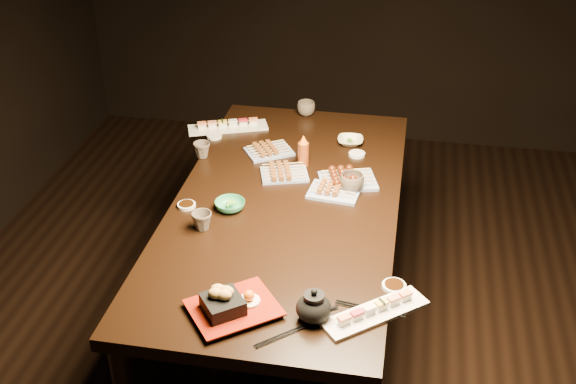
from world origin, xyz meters
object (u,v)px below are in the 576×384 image
object	(u,v)px
edamame_bowl_cream	(350,141)
tempura_tray	(233,300)
yakitori_plate_right	(334,188)
teacup_mid_right	(352,183)
sushi_platter_near	(375,309)
edamame_bowl_green	(230,205)
teacup_far_right	(306,108)
yakitori_plate_left	(269,148)
dining_table	(286,276)
sushi_platter_far	(228,124)
yakitori_plate_center	(284,171)
teacup_far_left	(202,150)
condiment_bottle	(303,150)
teacup_near_left	(202,221)
teapot	(314,305)

from	to	relation	value
edamame_bowl_cream	tempura_tray	size ratio (longest dim) A/B	0.43
yakitori_plate_right	teacup_mid_right	xyz separation A→B (m)	(0.07, 0.04, 0.01)
sushi_platter_near	edamame_bowl_cream	size ratio (longest dim) A/B	3.10
yakitori_plate_right	edamame_bowl_green	world-z (taller)	yakitori_plate_right
teacup_far_right	tempura_tray	bearing A→B (deg)	-89.59
yakitori_plate_left	dining_table	bearing A→B (deg)	-102.08
yakitori_plate_left	edamame_bowl_cream	distance (m)	0.39
dining_table	tempura_tray	distance (m)	0.81
sushi_platter_far	edamame_bowl_green	bearing A→B (deg)	84.39
sushi_platter_far	edamame_bowl_cream	world-z (taller)	sushi_platter_far
yakitori_plate_center	teacup_mid_right	world-z (taller)	teacup_mid_right
tempura_tray	sushi_platter_near	bearing A→B (deg)	-28.80
dining_table	sushi_platter_near	xyz separation A→B (m)	(0.41, -0.62, 0.40)
tempura_tray	sushi_platter_far	bearing A→B (deg)	67.64
sushi_platter_near	teacup_mid_right	xyz separation A→B (m)	(-0.16, 0.76, 0.02)
dining_table	edamame_bowl_green	xyz separation A→B (m)	(-0.21, -0.09, 0.39)
teacup_far_left	sushi_platter_far	bearing A→B (deg)	82.33
sushi_platter_near	sushi_platter_far	world-z (taller)	sushi_platter_far
sushi_platter_near	condiment_bottle	xyz separation A→B (m)	(-0.39, 0.95, 0.05)
teacup_near_left	teacup_mid_right	world-z (taller)	teacup_mid_right
sushi_platter_near	teacup_mid_right	world-z (taller)	teacup_mid_right
sushi_platter_near	sushi_platter_far	bearing A→B (deg)	82.95
tempura_tray	teacup_near_left	size ratio (longest dim) A/B	3.55
teacup_far_left	teapot	distance (m)	1.19
teapot	edamame_bowl_cream	bearing A→B (deg)	93.56
teacup_far_right	edamame_bowl_cream	bearing A→B (deg)	-47.63
sushi_platter_far	condiment_bottle	xyz separation A→B (m)	(0.42, -0.29, 0.05)
tempura_tray	teacup_near_left	xyz separation A→B (m)	(-0.24, 0.45, -0.01)
yakitori_plate_right	teacup_near_left	xyz separation A→B (m)	(-0.46, -0.35, 0.01)
yakitori_plate_center	yakitori_plate_left	bearing A→B (deg)	101.83
teacup_far_left	teapot	size ratio (longest dim) A/B	0.56
edamame_bowl_green	yakitori_plate_left	bearing A→B (deg)	83.74
sushi_platter_near	edamame_bowl_cream	xyz separation A→B (m)	(-0.21, 1.19, -0.01)
sushi_platter_near	tempura_tray	xyz separation A→B (m)	(-0.45, -0.07, 0.03)
edamame_bowl_cream	teacup_mid_right	size ratio (longest dim) A/B	1.19
yakitori_plate_right	edamame_bowl_cream	bearing A→B (deg)	94.25
dining_table	sushi_platter_near	distance (m)	0.84
yakitori_plate_center	tempura_tray	world-z (taller)	tempura_tray
yakitori_plate_right	edamame_bowl_green	size ratio (longest dim) A/B	1.71
edamame_bowl_cream	teacup_near_left	size ratio (longest dim) A/B	1.54
dining_table	condiment_bottle	world-z (taller)	condiment_bottle
teacup_mid_right	yakitori_plate_center	bearing A→B (deg)	165.75
tempura_tray	teacup_far_right	bearing A→B (deg)	52.78
yakitori_plate_center	condiment_bottle	bearing A→B (deg)	42.50
edamame_bowl_cream	teacup_mid_right	world-z (taller)	teacup_mid_right
edamame_bowl_green	teacup_mid_right	world-z (taller)	teacup_mid_right
yakitori_plate_left	edamame_bowl_cream	bearing A→B (deg)	-8.76
tempura_tray	teacup_far_left	world-z (taller)	tempura_tray
teacup_far_left	teapot	bearing A→B (deg)	-56.56
dining_table	edamame_bowl_green	bearing A→B (deg)	-169.80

